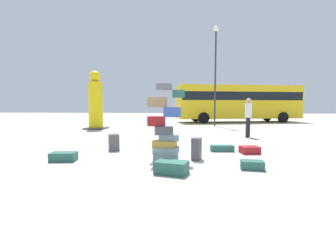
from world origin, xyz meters
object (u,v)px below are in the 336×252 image
(suitcase_teal_upright_blue, at_px, (172,168))
(suitcase_maroon_foreground_near, at_px, (250,150))
(suitcase_tower, at_px, (165,131))
(parked_bus, at_px, (238,101))
(suitcase_charcoal_behind_tower, at_px, (196,149))
(suitcase_teal_white_trunk, at_px, (64,157))
(person_bearded_onlooker, at_px, (248,114))
(lamp_post, at_px, (216,63))
(suitcase_teal_left_side, at_px, (222,148))
(suitcase_charcoal_right_side, at_px, (114,142))
(suitcase_teal_foreground_far, at_px, (252,165))
(yellow_dummy_statue, at_px, (96,104))

(suitcase_teal_upright_blue, relative_size, suitcase_maroon_foreground_near, 1.24)
(suitcase_tower, height_order, suitcase_teal_upright_blue, suitcase_tower)
(suitcase_teal_upright_blue, xyz_separation_m, parked_bus, (4.30, 17.06, 1.70))
(suitcase_tower, relative_size, suitcase_maroon_foreground_near, 3.71)
(suitcase_tower, height_order, suitcase_charcoal_behind_tower, suitcase_tower)
(suitcase_maroon_foreground_near, xyz_separation_m, parked_bus, (2.15, 14.58, 1.73))
(suitcase_teal_white_trunk, bearing_deg, parked_bus, 57.86)
(person_bearded_onlooker, bearing_deg, parked_bus, -154.90)
(suitcase_tower, bearing_deg, lamp_post, 79.00)
(suitcase_charcoal_behind_tower, relative_size, suitcase_teal_left_side, 0.82)
(lamp_post, bearing_deg, suitcase_charcoal_right_side, -111.91)
(suitcase_maroon_foreground_near, bearing_deg, suitcase_charcoal_behind_tower, -156.48)
(suitcase_charcoal_right_side, distance_m, suitcase_teal_foreground_far, 4.38)
(suitcase_charcoal_behind_tower, height_order, suitcase_teal_foreground_far, suitcase_charcoal_behind_tower)
(suitcase_teal_left_side, xyz_separation_m, lamp_post, (0.56, 9.82, 4.33))
(suitcase_maroon_foreground_near, height_order, yellow_dummy_statue, yellow_dummy_statue)
(suitcase_charcoal_behind_tower, distance_m, suitcase_teal_upright_blue, 1.53)
(suitcase_maroon_foreground_near, distance_m, person_bearded_onlooker, 4.07)
(suitcase_tower, bearing_deg, parked_bus, 73.83)
(suitcase_tower, distance_m, person_bearded_onlooker, 6.07)
(yellow_dummy_statue, bearing_deg, parked_bus, 37.39)
(suitcase_maroon_foreground_near, distance_m, lamp_post, 10.99)
(suitcase_teal_left_side, xyz_separation_m, suitcase_teal_upright_blue, (-1.36, -2.75, 0.04))
(suitcase_teal_white_trunk, bearing_deg, suitcase_teal_left_side, 15.26)
(suitcase_teal_upright_blue, distance_m, lamp_post, 13.43)
(person_bearded_onlooker, distance_m, yellow_dummy_statue, 9.06)
(suitcase_teal_foreground_far, xyz_separation_m, parked_bus, (2.51, 16.49, 1.74))
(suitcase_teal_left_side, xyz_separation_m, parked_bus, (2.95, 14.31, 1.74))
(suitcase_charcoal_right_side, relative_size, suitcase_maroon_foreground_near, 0.98)
(suitcase_teal_white_trunk, height_order, suitcase_maroon_foreground_near, suitcase_teal_white_trunk)
(suitcase_teal_white_trunk, bearing_deg, suitcase_maroon_foreground_near, 9.13)
(suitcase_teal_left_side, height_order, suitcase_teal_upright_blue, suitcase_teal_upright_blue)
(suitcase_teal_upright_blue, height_order, suitcase_charcoal_right_side, suitcase_charcoal_right_side)
(person_bearded_onlooker, distance_m, lamp_post, 7.14)
(suitcase_teal_foreground_far, height_order, person_bearded_onlooker, person_bearded_onlooker)
(suitcase_teal_left_side, xyz_separation_m, suitcase_maroon_foreground_near, (0.80, -0.28, 0.01))
(suitcase_maroon_foreground_near, bearing_deg, suitcase_teal_upright_blue, -140.64)
(suitcase_teal_upright_blue, bearing_deg, suitcase_teal_left_side, 78.05)
(suitcase_charcoal_behind_tower, xyz_separation_m, lamp_post, (1.38, 11.15, 4.13))
(suitcase_charcoal_right_side, bearing_deg, suitcase_charcoal_behind_tower, -46.31)
(suitcase_teal_foreground_far, xyz_separation_m, lamp_post, (0.13, 12.01, 4.33))
(suitcase_charcoal_behind_tower, xyz_separation_m, suitcase_charcoal_right_side, (-2.65, 1.13, -0.03))
(suitcase_charcoal_behind_tower, height_order, suitcase_maroon_foreground_near, suitcase_charcoal_behind_tower)
(suitcase_charcoal_behind_tower, height_order, parked_bus, parked_bus)
(suitcase_teal_upright_blue, height_order, yellow_dummy_statue, yellow_dummy_statue)
(person_bearded_onlooker, relative_size, yellow_dummy_statue, 0.50)
(suitcase_tower, bearing_deg, suitcase_charcoal_right_side, 143.69)
(suitcase_teal_white_trunk, xyz_separation_m, suitcase_teal_foreground_far, (4.72, -0.34, -0.02))
(suitcase_tower, xyz_separation_m, suitcase_charcoal_right_side, (-1.82, 1.34, -0.54))
(person_bearded_onlooker, height_order, parked_bus, parked_bus)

